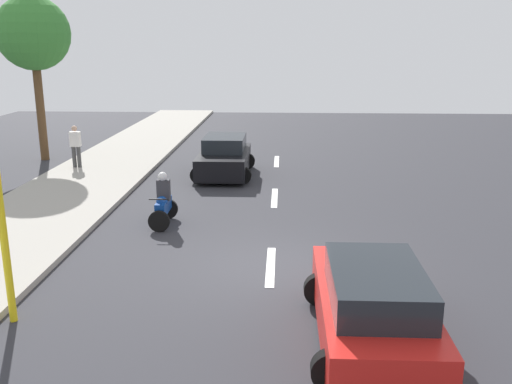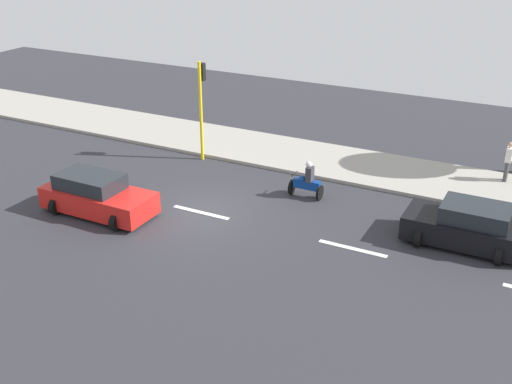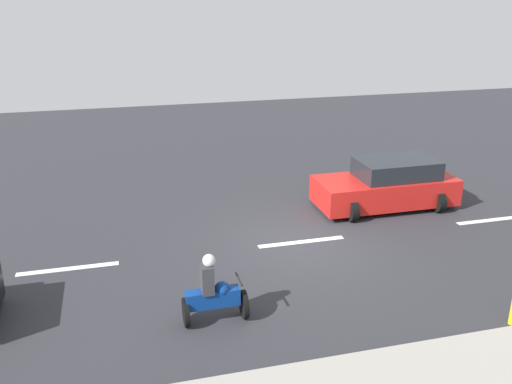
# 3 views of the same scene
# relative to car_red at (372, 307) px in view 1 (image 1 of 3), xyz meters

# --- Properties ---
(ground_plane) EXTENTS (40.00, 60.00, 0.10)m
(ground_plane) POSITION_rel_car_red_xyz_m (1.79, -3.41, -0.76)
(ground_plane) COLOR #2D2D33
(lane_stripe_far_north) EXTENTS (0.20, 2.40, 0.01)m
(lane_stripe_far_north) POSITION_rel_car_red_xyz_m (1.79, -15.41, -0.71)
(lane_stripe_far_north) COLOR white
(lane_stripe_far_north) RESTS_ON ground
(lane_stripe_north) EXTENTS (0.20, 2.40, 0.01)m
(lane_stripe_north) POSITION_rel_car_red_xyz_m (1.79, -9.41, -0.71)
(lane_stripe_north) COLOR white
(lane_stripe_north) RESTS_ON ground
(lane_stripe_mid) EXTENTS (0.20, 2.40, 0.01)m
(lane_stripe_mid) POSITION_rel_car_red_xyz_m (1.79, -3.41, -0.71)
(lane_stripe_mid) COLOR white
(lane_stripe_mid) RESTS_ON ground
(car_red) EXTENTS (2.19, 4.31, 1.52)m
(car_red) POSITION_rel_car_red_xyz_m (0.00, 0.00, 0.00)
(car_red) COLOR red
(car_red) RESTS_ON ground
(car_black) EXTENTS (2.27, 3.91, 1.52)m
(car_black) POSITION_rel_car_red_xyz_m (3.81, -12.68, -0.00)
(car_black) COLOR black
(car_black) RESTS_ON ground
(motorcycle) EXTENTS (0.60, 1.30, 1.53)m
(motorcycle) POSITION_rel_car_red_xyz_m (4.91, -6.39, -0.07)
(motorcycle) COLOR black
(motorcycle) RESTS_ON ground
(pedestrian_near_signal) EXTENTS (0.40, 0.24, 1.69)m
(pedestrian_near_signal) POSITION_rel_car_red_xyz_m (9.89, -13.22, 0.35)
(pedestrian_near_signal) COLOR #3F3F3F
(pedestrian_near_signal) RESTS_ON sidewalk
(street_tree_north) EXTENTS (3.11, 3.11, 7.00)m
(street_tree_north) POSITION_rel_car_red_xyz_m (12.14, -15.37, 4.67)
(street_tree_north) COLOR brown
(street_tree_north) RESTS_ON ground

